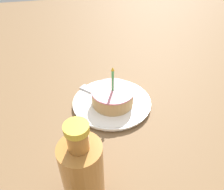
# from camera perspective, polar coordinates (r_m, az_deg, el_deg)

# --- Properties ---
(ground_plane) EXTENTS (2.40, 2.40, 0.04)m
(ground_plane) POSITION_cam_1_polar(r_m,az_deg,el_deg) (0.66, 1.01, -3.56)
(ground_plane) COLOR brown
(ground_plane) RESTS_ON ground
(plate) EXTENTS (0.23, 0.23, 0.01)m
(plate) POSITION_cam_1_polar(r_m,az_deg,el_deg) (0.64, 0.00, -2.03)
(plate) COLOR white
(plate) RESTS_ON ground_plane
(cake_slice) EXTENTS (0.12, 0.12, 0.12)m
(cake_slice) POSITION_cam_1_polar(r_m,az_deg,el_deg) (0.62, 0.17, -0.35)
(cake_slice) COLOR tan
(cake_slice) RESTS_ON plate
(fork) EXTENTS (0.14, 0.13, 0.00)m
(fork) POSITION_cam_1_polar(r_m,az_deg,el_deg) (0.66, -3.17, 0.26)
(fork) COLOR #B2B2B7
(fork) RESTS_ON plate
(bottle) EXTENTS (0.08, 0.08, 0.19)m
(bottle) POSITION_cam_1_polar(r_m,az_deg,el_deg) (0.41, -7.74, -18.87)
(bottle) COLOR #B27233
(bottle) RESTS_ON ground_plane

